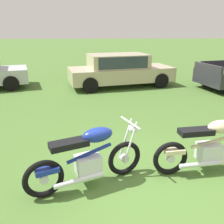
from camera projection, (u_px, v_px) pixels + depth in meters
ground_plane at (148, 184)px, 4.10m from camera, size 120.00×120.00×0.00m
motorcycle_blue at (88, 158)px, 3.95m from camera, size 1.93×1.06×1.02m
motorcycle_cream at (210, 146)px, 4.36m from camera, size 2.06×0.68×1.02m
car_beige at (120, 68)px, 10.81m from camera, size 4.86×2.77×1.43m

